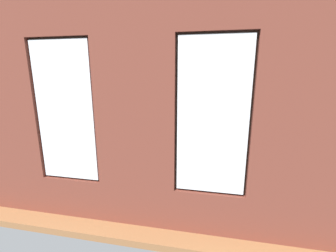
# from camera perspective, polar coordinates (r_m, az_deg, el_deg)

# --- Properties ---
(ground_plane) EXTENTS (6.89, 5.85, 0.10)m
(ground_plane) POSITION_cam_1_polar(r_m,az_deg,el_deg) (5.73, 0.82, -8.54)
(ground_plane) COLOR #99663D
(brick_wall_with_windows) EXTENTS (6.29, 0.30, 3.51)m
(brick_wall_with_windows) POSITION_cam_1_polar(r_m,az_deg,el_deg) (2.87, -8.52, 6.70)
(brick_wall_with_windows) COLOR brown
(brick_wall_with_windows) RESTS_ON ground_plane
(white_wall_right) EXTENTS (0.10, 4.85, 3.51)m
(white_wall_right) POSITION_cam_1_polar(r_m,az_deg,el_deg) (6.47, -27.88, 8.92)
(white_wall_right) COLOR silver
(white_wall_right) RESTS_ON ground_plane
(couch_by_window) EXTENTS (2.02, 0.87, 0.80)m
(couch_by_window) POSITION_cam_1_polar(r_m,az_deg,el_deg) (3.88, -4.05, -13.58)
(couch_by_window) COLOR black
(couch_by_window) RESTS_ON ground_plane
(couch_left) EXTENTS (1.03, 1.95, 0.80)m
(couch_left) POSITION_cam_1_polar(r_m,az_deg,el_deg) (5.74, 25.78, -5.83)
(couch_left) COLOR black
(couch_left) RESTS_ON ground_plane
(coffee_table) EXTENTS (1.45, 0.71, 0.42)m
(coffee_table) POSITION_cam_1_polar(r_m,az_deg,el_deg) (5.68, 0.95, -4.29)
(coffee_table) COLOR #A87547
(coffee_table) RESTS_ON ground_plane
(cup_ceramic) EXTENTS (0.09, 0.09, 0.11)m
(cup_ceramic) POSITION_cam_1_polar(r_m,az_deg,el_deg) (5.53, 1.86, -3.64)
(cup_ceramic) COLOR #33567F
(cup_ceramic) RESTS_ON coffee_table
(table_plant_small) EXTENTS (0.16, 0.16, 0.26)m
(table_plant_small) POSITION_cam_1_polar(r_m,az_deg,el_deg) (5.68, 5.14, -2.29)
(table_plant_small) COLOR #47423D
(table_plant_small) RESTS_ON coffee_table
(remote_silver) EXTENTS (0.13, 0.17, 0.02)m
(remote_silver) POSITION_cam_1_polar(r_m,az_deg,el_deg) (5.65, -3.60, -3.73)
(remote_silver) COLOR #B2B2B7
(remote_silver) RESTS_ON coffee_table
(media_console) EXTENTS (1.11, 0.42, 0.57)m
(media_console) POSITION_cam_1_polar(r_m,az_deg,el_deg) (6.71, -23.33, -3.36)
(media_console) COLOR black
(media_console) RESTS_ON ground_plane
(tv_flatscreen) EXTENTS (1.05, 0.20, 0.71)m
(tv_flatscreen) POSITION_cam_1_polar(r_m,az_deg,el_deg) (6.57, -23.83, 2.03)
(tv_flatscreen) COLOR black
(tv_flatscreen) RESTS_ON media_console
(papasan_chair) EXTENTS (1.17, 1.17, 0.72)m
(papasan_chair) POSITION_cam_1_polar(r_m,az_deg,el_deg) (7.39, 3.11, 0.58)
(papasan_chair) COLOR olive
(papasan_chair) RESTS_ON ground_plane
(potted_plant_near_tv) EXTENTS (0.67, 0.78, 1.06)m
(potted_plant_near_tv) POSITION_cam_1_polar(r_m,az_deg,el_deg) (5.57, -24.68, -5.14)
(potted_plant_near_tv) COLOR gray
(potted_plant_near_tv) RESTS_ON ground_plane
(potted_plant_corner_far_left) EXTENTS (0.65, 0.65, 0.88)m
(potted_plant_corner_far_left) POSITION_cam_1_polar(r_m,az_deg,el_deg) (3.92, 35.53, -12.07)
(potted_plant_corner_far_left) COLOR beige
(potted_plant_corner_far_left) RESTS_ON ground_plane
(potted_plant_by_left_couch) EXTENTS (0.38, 0.38, 0.67)m
(potted_plant_by_left_couch) POSITION_cam_1_polar(r_m,az_deg,el_deg) (6.94, 19.96, -1.02)
(potted_plant_by_left_couch) COLOR brown
(potted_plant_by_left_couch) RESTS_ON ground_plane
(potted_plant_foreground_right) EXTENTS (0.80, 0.77, 1.23)m
(potted_plant_foreground_right) POSITION_cam_1_polar(r_m,az_deg,el_deg) (8.02, -14.44, 3.12)
(potted_plant_foreground_right) COLOR #9E5638
(potted_plant_foreground_right) RESTS_ON ground_plane
(potted_plant_between_couches) EXTENTS (0.80, 0.92, 1.29)m
(potted_plant_between_couches) POSITION_cam_1_polar(r_m,az_deg,el_deg) (3.75, 18.67, -11.62)
(potted_plant_between_couches) COLOR #47423D
(potted_plant_between_couches) RESTS_ON ground_plane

